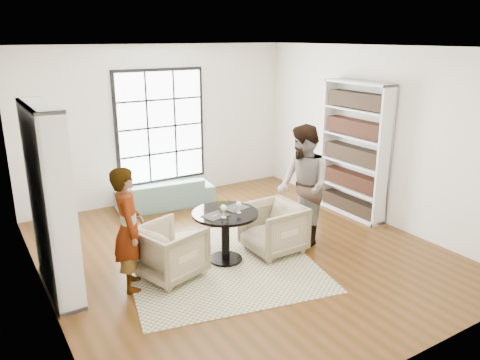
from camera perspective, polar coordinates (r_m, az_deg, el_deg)
ground at (r=7.21m, az=0.11°, el=-8.69°), size 6.00×6.00×0.00m
room_shell at (r=7.20m, az=-2.16°, el=1.97°), size 6.00×6.01×6.00m
rug at (r=6.83m, az=-2.37°, el=-10.21°), size 3.07×3.07×0.01m
pedestal_table at (r=6.71m, az=-1.80°, el=-5.59°), size 0.94×0.94×0.75m
sofa at (r=9.06m, az=-9.15°, el=-1.58°), size 1.88×0.89×0.53m
armchair_left at (r=6.44m, az=-8.48°, el=-8.58°), size 1.00×0.99×0.73m
armchair_right at (r=7.09m, az=4.06°, el=-5.87°), size 0.83×0.81×0.75m
person_left at (r=6.09m, az=-13.44°, el=-5.85°), size 0.53×0.67×1.62m
person_right at (r=7.21m, az=7.71°, el=-0.76°), size 0.92×1.07×1.89m
placemat_left at (r=6.51m, az=-2.98°, el=-4.36°), size 0.39×0.33×0.01m
placemat_right at (r=6.79m, az=-0.52°, el=-3.40°), size 0.39×0.33×0.01m
cutlery_left at (r=6.51m, az=-2.99°, el=-4.30°), size 0.18×0.24×0.01m
cutlery_right at (r=6.79m, az=-0.52°, el=-3.34°), size 0.18×0.24×0.01m
wine_glass_left at (r=6.40m, az=-2.01°, el=-3.48°), size 0.09×0.09×0.19m
wine_glass_right at (r=6.57m, az=-0.15°, el=-3.01°), size 0.08×0.08×0.17m
flower_centerpiece at (r=6.62m, az=-2.10°, el=-3.10°), size 0.21×0.19×0.19m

